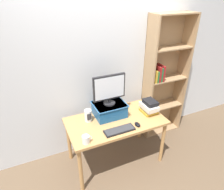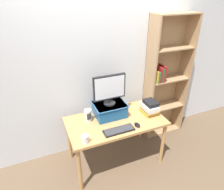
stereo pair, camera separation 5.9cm
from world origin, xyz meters
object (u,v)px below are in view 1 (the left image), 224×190
at_px(bookshelf_unit, 164,78).
at_px(coffee_mug, 86,139).
at_px(desk, 116,125).
at_px(riser_box, 109,109).
at_px(computer_monitor, 109,89).
at_px(desk_speaker, 88,116).
at_px(computer_mouse, 138,124).
at_px(book_stack, 149,107).
at_px(keyboard, 119,130).

height_order(bookshelf_unit, coffee_mug, bookshelf_unit).
distance_m(desk, riser_box, 0.24).
xyz_separation_m(computer_monitor, desk_speaker, (-0.32, -0.01, -0.34)).
height_order(riser_box, computer_monitor, computer_monitor).
distance_m(computer_mouse, desk_speaker, 0.67).
xyz_separation_m(desk, desk_speaker, (-0.34, 0.14, 0.16)).
relative_size(computer_monitor, book_stack, 1.69).
bearing_deg(coffee_mug, keyboard, 4.74).
height_order(keyboard, desk_speaker, desk_speaker).
height_order(keyboard, computer_mouse, computer_mouse).
bearing_deg(computer_monitor, desk_speaker, -179.01).
bearing_deg(desk_speaker, computer_monitor, 0.99).
bearing_deg(desk_speaker, coffee_mug, -111.65).
relative_size(keyboard, book_stack, 1.49).
distance_m(computer_monitor, keyboard, 0.56).
bearing_deg(desk, desk_speaker, 157.32).
bearing_deg(desk_speaker, keyboard, -52.56).
xyz_separation_m(coffee_mug, desk_speaker, (0.16, 0.41, 0.03)).
relative_size(bookshelf_unit, book_stack, 7.57).
bearing_deg(computer_monitor, keyboard, -94.32).
relative_size(book_stack, desk_speaker, 1.62).
relative_size(riser_box, computer_mouse, 4.26).
bearing_deg(book_stack, computer_mouse, -146.19).
distance_m(bookshelf_unit, coffee_mug, 1.71).
bearing_deg(keyboard, computer_monitor, 85.68).
height_order(computer_mouse, desk_speaker, desk_speaker).
xyz_separation_m(computer_mouse, coffee_mug, (-0.72, -0.04, 0.03)).
distance_m(computer_monitor, desk_speaker, 0.46).
relative_size(computer_mouse, book_stack, 0.39).
bearing_deg(coffee_mug, desk, 28.01).
relative_size(bookshelf_unit, computer_monitor, 4.49).
distance_m(bookshelf_unit, book_stack, 0.69).
bearing_deg(bookshelf_unit, riser_box, -168.29).
xyz_separation_m(desk, coffee_mug, (-0.51, -0.27, 0.13)).
distance_m(computer_mouse, coffee_mug, 0.72).
bearing_deg(keyboard, desk, 76.57).
bearing_deg(keyboard, riser_box, 85.70).
relative_size(bookshelf_unit, desk_speaker, 12.23).
height_order(bookshelf_unit, computer_monitor, bookshelf_unit).
relative_size(riser_box, computer_monitor, 0.98).
bearing_deg(riser_box, computer_monitor, -90.00).
bearing_deg(bookshelf_unit, computer_monitor, -168.21).
bearing_deg(keyboard, coffee_mug, -175.26).
bearing_deg(desk, riser_box, 100.07).
height_order(coffee_mug, desk_speaker, desk_speaker).
distance_m(desk, keyboard, 0.26).
bearing_deg(book_stack, keyboard, -159.89).
bearing_deg(riser_box, book_stack, -17.24).
bearing_deg(computer_monitor, desk, -79.83).
distance_m(bookshelf_unit, keyboard, 1.30).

